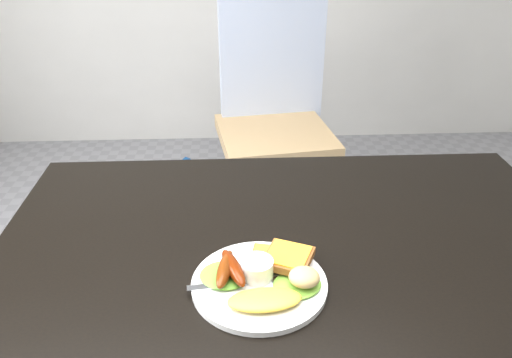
{
  "coord_description": "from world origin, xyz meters",
  "views": [
    {
      "loc": [
        -0.12,
        -0.79,
        1.34
      ],
      "look_at": [
        -0.08,
        0.01,
        0.9
      ],
      "focal_mm": 35.0,
      "sensor_mm": 36.0,
      "label": 1
    }
  ],
  "objects": [
    {
      "name": "dining_chair",
      "position": [
        0.06,
        1.22,
        0.45
      ],
      "size": [
        0.54,
        0.54,
        0.06
      ],
      "primitive_type": "cube",
      "rotation": [
        0.0,
        0.0,
        0.14
      ],
      "color": "tan",
      "rests_on": "ground"
    },
    {
      "name": "sausage_a",
      "position": [
        -0.14,
        -0.1,
        0.78
      ],
      "size": [
        0.04,
        0.11,
        0.03
      ],
      "primitive_type": "ellipsoid",
      "rotation": [
        0.0,
        0.0,
        -0.18
      ],
      "color": "#6B2301",
      "rests_on": "lettuce_left"
    },
    {
      "name": "lettuce_left",
      "position": [
        -0.14,
        -0.1,
        0.77
      ],
      "size": [
        0.11,
        0.1,
        0.01
      ],
      "primitive_type": "ellipsoid",
      "rotation": [
        0.0,
        0.0,
        -0.28
      ],
      "color": "#5A872A",
      "rests_on": "plate"
    },
    {
      "name": "omelette",
      "position": [
        -0.07,
        -0.17,
        0.77
      ],
      "size": [
        0.13,
        0.07,
        0.02
      ],
      "primitive_type": "ellipsoid",
      "rotation": [
        0.0,
        0.0,
        0.07
      ],
      "color": "yellow",
      "rests_on": "plate"
    },
    {
      "name": "ramekin",
      "position": [
        -0.08,
        -0.1,
        0.78
      ],
      "size": [
        0.07,
        0.07,
        0.03
      ],
      "primitive_type": "cylinder",
      "rotation": [
        0.0,
        0.0,
        0.23
      ],
      "color": "white",
      "rests_on": "plate"
    },
    {
      "name": "person",
      "position": [
        0.03,
        0.7,
        0.75
      ],
      "size": [
        0.64,
        0.53,
        1.51
      ],
      "primitive_type": "imported",
      "rotation": [
        0.0,
        0.0,
        3.5
      ],
      "color": "navy",
      "rests_on": "ground"
    },
    {
      "name": "dining_table",
      "position": [
        0.0,
        0.0,
        0.73
      ],
      "size": [
        1.2,
        0.8,
        0.04
      ],
      "primitive_type": "cube",
      "color": "black",
      "rests_on": "ground"
    },
    {
      "name": "fork",
      "position": [
        -0.12,
        -0.12,
        0.76
      ],
      "size": [
        0.17,
        0.03,
        0.0
      ],
      "primitive_type": "cube",
      "rotation": [
        0.0,
        0.0,
        0.11
      ],
      "color": "#ADAFB7",
      "rests_on": "plate"
    },
    {
      "name": "potato_salad",
      "position": [
        -0.0,
        -0.13,
        0.79
      ],
      "size": [
        0.06,
        0.06,
        0.03
      ],
      "primitive_type": "ellipsoid",
      "rotation": [
        0.0,
        0.0,
        -0.18
      ],
      "color": "#CAC08D",
      "rests_on": "lettuce_right"
    },
    {
      "name": "toast_b",
      "position": [
        -0.02,
        -0.07,
        0.78
      ],
      "size": [
        0.11,
        0.11,
        0.01
      ],
      "primitive_type": "cube",
      "rotation": [
        0.0,
        0.0,
        -0.41
      ],
      "color": "olive",
      "rests_on": "toast_a"
    },
    {
      "name": "lettuce_right",
      "position": [
        -0.01,
        -0.13,
        0.77
      ],
      "size": [
        0.11,
        0.1,
        0.01
      ],
      "primitive_type": "ellipsoid",
      "rotation": [
        0.0,
        0.0,
        0.37
      ],
      "color": "#6EA43B",
      "rests_on": "plate"
    },
    {
      "name": "toast_a",
      "position": [
        -0.06,
        -0.05,
        0.77
      ],
      "size": [
        0.08,
        0.08,
        0.01
      ],
      "primitive_type": "cube",
      "rotation": [
        0.0,
        0.0,
        -0.2
      ],
      "color": "brown",
      "rests_on": "plate"
    },
    {
      "name": "sausage_b",
      "position": [
        -0.12,
        -0.1,
        0.78
      ],
      "size": [
        0.06,
        0.11,
        0.03
      ],
      "primitive_type": "ellipsoid",
      "rotation": [
        0.0,
        0.0,
        0.32
      ],
      "color": "#600F04",
      "rests_on": "lettuce_left"
    },
    {
      "name": "plate",
      "position": [
        -0.08,
        -0.11,
        0.76
      ],
      "size": [
        0.24,
        0.24,
        0.01
      ],
      "primitive_type": "cylinder",
      "color": "white",
      "rests_on": "dining_table"
    }
  ]
}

